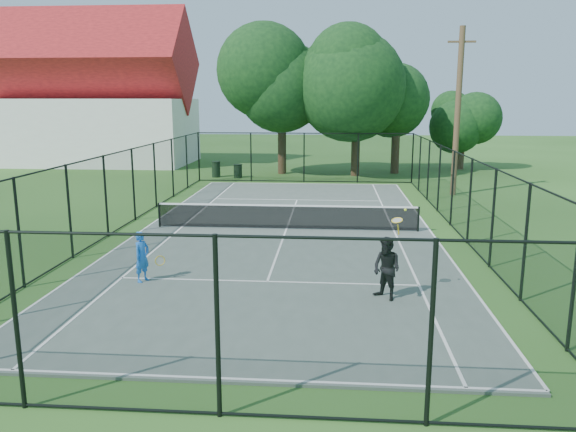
# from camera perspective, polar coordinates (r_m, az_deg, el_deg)

# --- Properties ---
(ground) EXTENTS (120.00, 120.00, 0.00)m
(ground) POSITION_cam_1_polar(r_m,az_deg,el_deg) (21.66, -0.16, -1.48)
(ground) COLOR #2B541C
(tennis_court) EXTENTS (11.00, 24.00, 0.06)m
(tennis_court) POSITION_cam_1_polar(r_m,az_deg,el_deg) (21.66, -0.16, -1.40)
(tennis_court) COLOR #4D5A52
(tennis_court) RESTS_ON ground
(tennis_net) EXTENTS (10.08, 0.08, 0.95)m
(tennis_net) POSITION_cam_1_polar(r_m,az_deg,el_deg) (21.54, -0.16, 0.02)
(tennis_net) COLOR black
(tennis_net) RESTS_ON tennis_court
(fence) EXTENTS (13.10, 26.10, 3.00)m
(fence) POSITION_cam_1_polar(r_m,az_deg,el_deg) (21.37, -0.16, 2.44)
(fence) COLOR black
(fence) RESTS_ON ground
(tree_near_left) EXTENTS (6.90, 6.90, 8.99)m
(tree_near_left) POSITION_cam_1_polar(r_m,az_deg,el_deg) (38.03, -0.62, 12.63)
(tree_near_left) COLOR #332114
(tree_near_left) RESTS_ON ground
(tree_near_mid) EXTENTS (6.95, 6.95, 9.09)m
(tree_near_mid) POSITION_cam_1_polar(r_m,az_deg,el_deg) (37.22, 7.03, 12.66)
(tree_near_mid) COLOR #332114
(tree_near_mid) RESTS_ON ground
(tree_near_right) EXTENTS (5.27, 5.27, 7.27)m
(tree_near_right) POSITION_cam_1_polar(r_m,az_deg,el_deg) (38.90, 11.02, 11.05)
(tree_near_right) COLOR #332114
(tree_near_right) RESTS_ON ground
(tree_far_right) EXTENTS (3.98, 3.98, 5.26)m
(tree_far_right) POSITION_cam_1_polar(r_m,az_deg,el_deg) (42.44, 17.27, 8.93)
(tree_far_right) COLOR #332114
(tree_far_right) RESTS_ON ground
(building) EXTENTS (15.30, 8.15, 11.87)m
(building) POSITION_cam_1_polar(r_m,az_deg,el_deg) (46.92, -19.35, 11.08)
(building) COLOR silver
(building) RESTS_ON ground
(trash_bin_left) EXTENTS (0.58, 0.58, 1.03)m
(trash_bin_left) POSITION_cam_1_polar(r_m,az_deg,el_deg) (36.84, -7.32, 4.75)
(trash_bin_left) COLOR black
(trash_bin_left) RESTS_ON ground
(trash_bin_right) EXTENTS (0.58, 0.58, 0.86)m
(trash_bin_right) POSITION_cam_1_polar(r_m,az_deg,el_deg) (36.47, -5.11, 4.60)
(trash_bin_right) COLOR black
(trash_bin_right) RESTS_ON ground
(utility_pole) EXTENTS (1.40, 0.30, 8.58)m
(utility_pole) POSITION_cam_1_polar(r_m,az_deg,el_deg) (30.69, 16.85, 10.13)
(utility_pole) COLOR #4C3823
(utility_pole) RESTS_ON ground
(player_blue) EXTENTS (0.84, 0.60, 1.39)m
(player_blue) POSITION_cam_1_polar(r_m,az_deg,el_deg) (15.86, -14.59, -4.02)
(player_blue) COLOR blue
(player_blue) RESTS_ON tennis_court
(player_black) EXTENTS (0.97, 0.97, 2.26)m
(player_black) POSITION_cam_1_polar(r_m,az_deg,el_deg) (14.17, 9.99, -5.28)
(player_black) COLOR black
(player_black) RESTS_ON tennis_court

